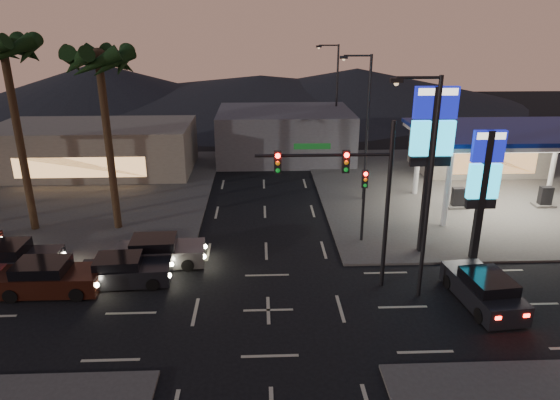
{
  "coord_description": "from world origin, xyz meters",
  "views": [
    {
      "loc": [
        -0.26,
        -19.03,
        12.05
      ],
      "look_at": [
        0.77,
        5.99,
        3.0
      ],
      "focal_mm": 32.0,
      "sensor_mm": 36.0,
      "label": 1
    }
  ],
  "objects_px": {
    "traffic_signal_mast": "(351,183)",
    "car_lane_a_mid": "(49,278)",
    "pylon_sign_short": "(484,176)",
    "suv_station": "(484,290)",
    "gas_station": "(512,135)",
    "pylon_sign_tall": "(432,138)",
    "car_lane_b_front": "(159,252)",
    "car_lane_b_mid": "(8,260)",
    "car_lane_a_front": "(124,271)"
  },
  "relations": [
    {
      "from": "gas_station",
      "to": "traffic_signal_mast",
      "type": "xyz_separation_m",
      "value": [
        -12.24,
        -10.01,
        0.15
      ]
    },
    {
      "from": "gas_station",
      "to": "pylon_sign_tall",
      "type": "bearing_deg",
      "value": -139.09
    },
    {
      "from": "traffic_signal_mast",
      "to": "car_lane_b_mid",
      "type": "distance_m",
      "value": 17.4
    },
    {
      "from": "car_lane_b_mid",
      "to": "car_lane_b_front",
      "type": "bearing_deg",
      "value": 5.78
    },
    {
      "from": "pylon_sign_tall",
      "to": "car_lane_a_mid",
      "type": "relative_size",
      "value": 1.88
    },
    {
      "from": "pylon_sign_tall",
      "to": "suv_station",
      "type": "bearing_deg",
      "value": -77.86
    },
    {
      "from": "gas_station",
      "to": "car_lane_b_mid",
      "type": "xyz_separation_m",
      "value": [
        -28.96,
        -8.11,
        -4.32
      ]
    },
    {
      "from": "pylon_sign_tall",
      "to": "car_lane_a_mid",
      "type": "distance_m",
      "value": 19.86
    },
    {
      "from": "pylon_sign_tall",
      "to": "car_lane_a_mid",
      "type": "xyz_separation_m",
      "value": [
        -18.71,
        -3.47,
        -5.67
      ]
    },
    {
      "from": "car_lane_b_front",
      "to": "suv_station",
      "type": "relative_size",
      "value": 1.0
    },
    {
      "from": "car_lane_a_front",
      "to": "pylon_sign_short",
      "type": "bearing_deg",
      "value": 5.75
    },
    {
      "from": "gas_station",
      "to": "pylon_sign_tall",
      "type": "xyz_separation_m",
      "value": [
        -7.5,
        -6.5,
        1.31
      ]
    },
    {
      "from": "pylon_sign_tall",
      "to": "traffic_signal_mast",
      "type": "xyz_separation_m",
      "value": [
        -4.74,
        -3.51,
        -1.17
      ]
    },
    {
      "from": "traffic_signal_mast",
      "to": "car_lane_b_front",
      "type": "relative_size",
      "value": 1.69
    },
    {
      "from": "suv_station",
      "to": "car_lane_b_mid",
      "type": "bearing_deg",
      "value": 170.61
    },
    {
      "from": "gas_station",
      "to": "car_lane_b_front",
      "type": "height_order",
      "value": "gas_station"
    },
    {
      "from": "car_lane_b_front",
      "to": "pylon_sign_short",
      "type": "bearing_deg",
      "value": -0.48
    },
    {
      "from": "pylon_sign_tall",
      "to": "car_lane_b_mid",
      "type": "xyz_separation_m",
      "value": [
        -21.46,
        -1.61,
        -5.64
      ]
    },
    {
      "from": "car_lane_b_mid",
      "to": "pylon_sign_short",
      "type": "bearing_deg",
      "value": 1.45
    },
    {
      "from": "pylon_sign_short",
      "to": "car_lane_b_mid",
      "type": "height_order",
      "value": "pylon_sign_short"
    },
    {
      "from": "car_lane_a_front",
      "to": "car_lane_a_mid",
      "type": "height_order",
      "value": "car_lane_a_mid"
    },
    {
      "from": "traffic_signal_mast",
      "to": "car_lane_a_mid",
      "type": "distance_m",
      "value": 14.68
    },
    {
      "from": "pylon_sign_tall",
      "to": "pylon_sign_short",
      "type": "xyz_separation_m",
      "value": [
        2.5,
        -1.0,
        -1.74
      ]
    },
    {
      "from": "car_lane_a_front",
      "to": "car_lane_a_mid",
      "type": "relative_size",
      "value": 0.94
    },
    {
      "from": "car_lane_a_front",
      "to": "car_lane_b_mid",
      "type": "height_order",
      "value": "car_lane_b_mid"
    },
    {
      "from": "car_lane_a_mid",
      "to": "suv_station",
      "type": "distance_m",
      "value": 19.95
    },
    {
      "from": "pylon_sign_tall",
      "to": "car_lane_b_mid",
      "type": "distance_m",
      "value": 22.24
    },
    {
      "from": "gas_station",
      "to": "pylon_sign_short",
      "type": "relative_size",
      "value": 1.74
    },
    {
      "from": "car_lane_a_mid",
      "to": "suv_station",
      "type": "xyz_separation_m",
      "value": [
        19.86,
        -1.87,
        -0.01
      ]
    },
    {
      "from": "pylon_sign_tall",
      "to": "pylon_sign_short",
      "type": "height_order",
      "value": "pylon_sign_tall"
    },
    {
      "from": "traffic_signal_mast",
      "to": "pylon_sign_short",
      "type": "bearing_deg",
      "value": 19.13
    },
    {
      "from": "car_lane_a_front",
      "to": "car_lane_a_mid",
      "type": "xyz_separation_m",
      "value": [
        -3.31,
        -0.67,
        0.06
      ]
    },
    {
      "from": "suv_station",
      "to": "pylon_sign_short",
      "type": "bearing_deg",
      "value": 72.73
    },
    {
      "from": "gas_station",
      "to": "suv_station",
      "type": "distance_m",
      "value": 14.13
    },
    {
      "from": "gas_station",
      "to": "pylon_sign_tall",
      "type": "relative_size",
      "value": 1.36
    },
    {
      "from": "pylon_sign_tall",
      "to": "car_lane_a_mid",
      "type": "height_order",
      "value": "pylon_sign_tall"
    },
    {
      "from": "gas_station",
      "to": "car_lane_b_front",
      "type": "distance_m",
      "value": 23.21
    },
    {
      "from": "pylon_sign_short",
      "to": "car_lane_b_front",
      "type": "relative_size",
      "value": 1.48
    },
    {
      "from": "gas_station",
      "to": "car_lane_a_mid",
      "type": "xyz_separation_m",
      "value": [
        -26.21,
        -9.97,
        -4.36
      ]
    },
    {
      "from": "gas_station",
      "to": "car_lane_a_mid",
      "type": "height_order",
      "value": "gas_station"
    },
    {
      "from": "suv_station",
      "to": "car_lane_a_front",
      "type": "bearing_deg",
      "value": 171.26
    },
    {
      "from": "pylon_sign_short",
      "to": "traffic_signal_mast",
      "type": "xyz_separation_m",
      "value": [
        -7.24,
        -2.51,
        0.57
      ]
    },
    {
      "from": "car_lane_a_mid",
      "to": "pylon_sign_short",
      "type": "bearing_deg",
      "value": 6.64
    },
    {
      "from": "pylon_sign_tall",
      "to": "car_lane_b_front",
      "type": "height_order",
      "value": "pylon_sign_tall"
    },
    {
      "from": "pylon_sign_tall",
      "to": "traffic_signal_mast",
      "type": "bearing_deg",
      "value": -143.48
    },
    {
      "from": "traffic_signal_mast",
      "to": "suv_station",
      "type": "bearing_deg",
      "value": -17.28
    },
    {
      "from": "car_lane_a_front",
      "to": "pylon_sign_tall",
      "type": "bearing_deg",
      "value": 10.31
    },
    {
      "from": "traffic_signal_mast",
      "to": "car_lane_b_front",
      "type": "distance_m",
      "value": 10.7
    },
    {
      "from": "suv_station",
      "to": "traffic_signal_mast",
      "type": "bearing_deg",
      "value": 162.72
    },
    {
      "from": "pylon_sign_short",
      "to": "suv_station",
      "type": "relative_size",
      "value": 1.48
    }
  ]
}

